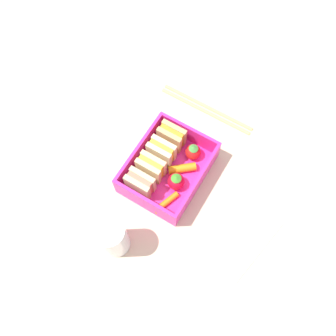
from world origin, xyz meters
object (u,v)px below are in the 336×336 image
(strawberry_left, at_px, (193,152))
(chopstick_pair, at_px, (207,109))
(drinking_glass, at_px, (113,238))
(folded_napkin, at_px, (237,235))
(carrot_stick_left, at_px, (166,203))
(sandwich_left, at_px, (140,183))
(carrot_stick_far_left, at_px, (182,168))
(sandwich_center_left, at_px, (151,167))
(sandwich_center, at_px, (161,152))
(strawberry_far_left, at_px, (176,181))
(sandwich_center_right, at_px, (172,137))

(strawberry_left, bearing_deg, chopstick_pair, 14.61)
(drinking_glass, distance_m, folded_napkin, 0.22)
(carrot_stick_left, relative_size, folded_napkin, 0.36)
(sandwich_left, relative_size, carrot_stick_left, 0.94)
(carrot_stick_far_left, bearing_deg, sandwich_left, 146.39)
(carrot_stick_far_left, bearing_deg, sandwich_center_left, 125.82)
(sandwich_center, distance_m, drinking_glass, 0.18)
(strawberry_left, bearing_deg, carrot_stick_left, -176.74)
(sandwich_left, distance_m, strawberry_far_left, 0.07)
(sandwich_center_left, distance_m, carrot_stick_left, 0.07)
(strawberry_left, bearing_deg, folded_napkin, -122.10)
(chopstick_pair, bearing_deg, strawberry_left, -165.39)
(carrot_stick_left, height_order, carrot_stick_far_left, carrot_stick_far_left)
(carrot_stick_far_left, xyz_separation_m, drinking_glass, (-0.18, 0.03, 0.03))
(folded_napkin, bearing_deg, sandwich_center, 73.74)
(sandwich_left, xyz_separation_m, folded_napkin, (0.02, -0.19, -0.04))
(carrot_stick_far_left, bearing_deg, strawberry_far_left, -171.10)
(strawberry_left, distance_m, chopstick_pair, 0.12)
(sandwich_left, relative_size, drinking_glass, 0.52)
(sandwich_center_left, relative_size, carrot_stick_left, 0.94)
(carrot_stick_left, bearing_deg, folded_napkin, -82.34)
(chopstick_pair, bearing_deg, sandwich_center, 172.08)
(sandwich_center_left, xyz_separation_m, strawberry_left, (0.07, -0.05, -0.01))
(carrot_stick_left, bearing_deg, strawberry_far_left, 4.56)
(carrot_stick_far_left, distance_m, strawberry_left, 0.04)
(carrot_stick_far_left, bearing_deg, carrot_stick_left, -173.56)
(chopstick_pair, xyz_separation_m, folded_napkin, (-0.20, -0.17, -0.00))
(sandwich_left, xyz_separation_m, sandwich_center_right, (0.11, 0.00, 0.00))
(sandwich_left, bearing_deg, folded_napkin, -84.94)
(sandwich_center_left, relative_size, carrot_stick_far_left, 0.98)
(strawberry_far_left, distance_m, chopstick_pair, 0.18)
(strawberry_far_left, bearing_deg, sandwich_center_left, 93.03)
(sandwich_center_right, height_order, strawberry_left, sandwich_center_right)
(carrot_stick_left, relative_size, strawberry_far_left, 1.43)
(carrot_stick_far_left, height_order, strawberry_left, strawberry_left)
(carrot_stick_left, bearing_deg, sandwich_center, 36.30)
(sandwich_center_left, bearing_deg, folded_napkin, -95.80)
(sandwich_center, relative_size, carrot_stick_left, 0.94)
(drinking_glass, bearing_deg, chopstick_pair, -0.67)
(carrot_stick_left, distance_m, chopstick_pair, 0.22)
(sandwich_left, relative_size, sandwich_center_right, 1.00)
(sandwich_center_left, xyz_separation_m, strawberry_far_left, (0.00, -0.05, -0.01))
(carrot_stick_left, relative_size, strawberry_left, 1.50)
(strawberry_left, xyz_separation_m, folded_napkin, (-0.09, -0.15, -0.03))
(sandwich_center_left, distance_m, chopstick_pair, 0.19)
(sandwich_center, height_order, folded_napkin, sandwich_center)
(sandwich_center, height_order, strawberry_left, sandwich_center)
(sandwich_center_right, bearing_deg, carrot_stick_far_left, -130.17)
(folded_napkin, bearing_deg, chopstick_pair, 40.76)
(strawberry_left, bearing_deg, strawberry_far_left, -177.52)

